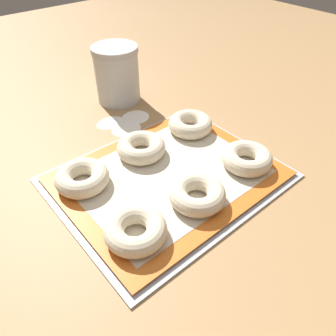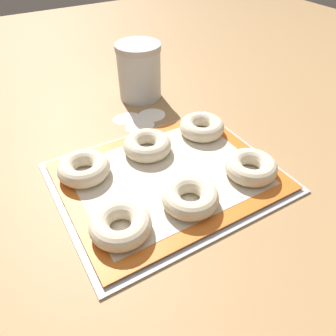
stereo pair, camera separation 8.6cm
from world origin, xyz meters
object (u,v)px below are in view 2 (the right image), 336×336
flour_canister (139,71)px  bagel_back_right (202,127)px  bagel_front_center (190,197)px  bagel_back_left (84,168)px  bagel_back_center (148,145)px  baking_tray (168,177)px  bagel_front_left (120,225)px  bagel_front_right (251,167)px

flour_canister → bagel_back_right: bearing=-82.5°
flour_canister → bagel_front_center: bearing=-105.3°
bagel_front_center → bagel_back_left: bearing=128.1°
bagel_back_center → bagel_back_right: 0.15m
bagel_back_center → bagel_back_left: bearing=-178.2°
baking_tray → bagel_back_right: bagel_back_right is taller
baking_tray → bagel_front_left: (-0.14, -0.09, 0.02)m
bagel_front_center → bagel_back_right: size_ratio=1.00×
bagel_back_left → bagel_back_right: (0.29, 0.00, 0.00)m
bagel_front_center → flour_canister: flour_canister is taller
bagel_back_right → flour_canister: size_ratio=0.69×
baking_tray → flour_canister: (0.11, 0.35, 0.07)m
bagel_back_left → baking_tray: bearing=-30.4°
bagel_front_left → bagel_front_right: (0.29, 0.00, 0.00)m
bagel_front_right → bagel_back_left: same height
bagel_front_left → bagel_back_left: (-0.00, 0.17, 0.00)m
bagel_front_left → bagel_back_right: size_ratio=1.00×
bagel_front_left → bagel_front_center: (0.14, -0.01, 0.00)m
bagel_back_left → bagel_back_right: 0.29m
bagel_front_center → bagel_front_left: bearing=177.7°
bagel_front_left → bagel_back_center: bearing=50.7°
bagel_front_left → flour_canister: 0.51m
bagel_back_right → baking_tray: bearing=-148.4°
bagel_front_center → bagel_back_center: 0.18m
baking_tray → bagel_front_right: 0.17m
bagel_front_left → bagel_front_center: 0.14m
baking_tray → bagel_back_left: bagel_back_left is taller
bagel_front_left → bagel_front_center: bearing=-2.3°
bagel_front_center → bagel_back_left: same height
bagel_back_left → bagel_back_center: 0.15m
bagel_front_right → bagel_back_center: bearing=129.9°
bagel_front_right → bagel_back_left: size_ratio=1.00×
baking_tray → bagel_front_center: (-0.01, -0.09, 0.02)m
bagel_back_center → bagel_back_right: bearing=-0.2°
bagel_back_center → bagel_front_left: bearing=-129.3°
bagel_front_right → flour_canister: size_ratio=0.69×
bagel_front_left → bagel_front_center: size_ratio=1.00×
bagel_front_center → bagel_back_center: size_ratio=1.00×
bagel_front_center → bagel_back_right: same height
bagel_front_left → bagel_back_left: 0.17m
bagel_front_center → bagel_back_center: bearing=87.2°
bagel_front_left → flour_canister: flour_canister is taller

